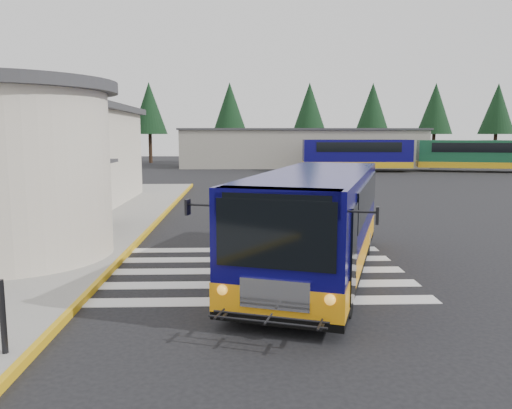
{
  "coord_description": "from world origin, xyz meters",
  "views": [
    {
      "loc": [
        -0.73,
        -13.39,
        3.51
      ],
      "look_at": [
        -0.32,
        -0.5,
        1.71
      ],
      "focal_mm": 35.0,
      "sensor_mm": 36.0,
      "label": 1
    }
  ],
  "objects_px": {
    "far_bus_b": "(472,154)",
    "bollard": "(3,317)",
    "transit_bus": "(316,226)",
    "far_bus_a": "(356,154)"
  },
  "relations": [
    {
      "from": "far_bus_b",
      "to": "bollard",
      "type": "bearing_deg",
      "value": 160.99
    },
    {
      "from": "transit_bus",
      "to": "far_bus_a",
      "type": "height_order",
      "value": "far_bus_a"
    },
    {
      "from": "transit_bus",
      "to": "far_bus_a",
      "type": "bearing_deg",
      "value": 93.47
    },
    {
      "from": "far_bus_a",
      "to": "far_bus_b",
      "type": "xyz_separation_m",
      "value": [
        11.06,
        -0.56,
        -0.03
      ]
    },
    {
      "from": "far_bus_a",
      "to": "far_bus_b",
      "type": "distance_m",
      "value": 11.07
    },
    {
      "from": "transit_bus",
      "to": "far_bus_b",
      "type": "distance_m",
      "value": 40.48
    },
    {
      "from": "bollard",
      "to": "far_bus_b",
      "type": "distance_m",
      "value": 47.47
    },
    {
      "from": "transit_bus",
      "to": "bollard",
      "type": "bearing_deg",
      "value": -121.27
    },
    {
      "from": "bollard",
      "to": "far_bus_a",
      "type": "xyz_separation_m",
      "value": [
        14.84,
        40.33,
        0.98
      ]
    },
    {
      "from": "transit_bus",
      "to": "far_bus_b",
      "type": "relative_size",
      "value": 0.91
    }
  ]
}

